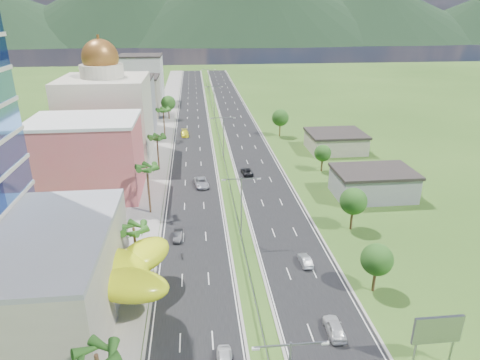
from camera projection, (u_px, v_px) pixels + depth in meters
name	position (u px, v px, depth m)	size (l,w,h in m)	color
ground	(249.00, 276.00, 59.99)	(500.00, 500.00, 0.00)	#2D5119
road_left	(193.00, 122.00, 142.37)	(11.00, 260.00, 0.04)	black
road_right	(238.00, 121.00, 143.85)	(11.00, 260.00, 0.04)	black
sidewalk_left	(164.00, 123.00, 141.42)	(7.00, 260.00, 0.12)	gray
median_guardrail	(218.00, 134.00, 126.25)	(0.10, 216.06, 0.76)	gray
streetlight_median_b	(241.00, 203.00, 66.73)	(6.04, 0.25, 11.00)	gray
streetlight_median_c	(223.00, 134.00, 103.67)	(6.04, 0.25, 11.00)	gray
streetlight_median_d	(214.00, 99.00, 145.23)	(6.04, 0.25, 11.00)	gray
streetlight_median_e	(209.00, 79.00, 186.80)	(6.04, 0.25, 11.00)	gray
lime_canopy	(92.00, 271.00, 52.47)	(18.00, 15.00, 7.40)	#C9D715
pink_shophouse	(88.00, 159.00, 84.01)	(20.00, 15.00, 15.00)	#D6585E
domed_building	(107.00, 114.00, 103.82)	(20.00, 20.00, 28.70)	beige
midrise_grey	(127.00, 106.00, 128.25)	(16.00, 15.00, 16.00)	gray
midrise_beige	(136.00, 97.00, 149.13)	(16.00, 15.00, 13.00)	#9E9582
midrise_white	(142.00, 80.00, 169.45)	(16.00, 15.00, 18.00)	silver
billboard	(437.00, 331.00, 43.40)	(5.20, 0.35, 6.20)	gray
shed_near	(373.00, 185.00, 84.91)	(15.00, 10.00, 5.00)	gray
shed_far	(335.00, 142.00, 112.93)	(14.00, 12.00, 4.40)	#9E9582
palm_tree_a	(97.00, 359.00, 35.17)	(3.60, 3.60, 9.10)	#47301C
palm_tree_b	(134.00, 231.00, 57.69)	(3.60, 3.60, 8.10)	#47301C
palm_tree_c	(147.00, 170.00, 75.63)	(3.60, 3.60, 9.60)	#47301C
palm_tree_d	(157.00, 139.00, 97.23)	(3.60, 3.60, 8.60)	#47301C
palm_tree_e	(163.00, 111.00, 120.04)	(3.60, 3.60, 9.40)	#47301C
leafy_tree_lfar	(168.00, 103.00, 144.14)	(4.90, 4.90, 8.05)	#47301C
leafy_tree_ra	(377.00, 260.00, 55.18)	(4.20, 4.20, 6.90)	#47301C
leafy_tree_rb	(353.00, 201.00, 71.03)	(4.55, 4.55, 7.47)	#47301C
leafy_tree_rc	(323.00, 153.00, 97.48)	(3.85, 3.85, 6.33)	#47301C
leafy_tree_rd	(280.00, 118.00, 124.35)	(4.90, 4.90, 8.05)	#47301C
mountain_ridge	(252.00, 43.00, 481.54)	(860.00, 140.00, 90.00)	black
car_dark_left	(178.00, 236.00, 69.38)	(1.35, 3.86, 1.27)	black
car_silver_mid_left	(201.00, 182.00, 90.34)	(2.65, 5.75, 1.60)	#A5A6AD
car_yellow_far_left	(185.00, 133.00, 126.36)	(2.19, 5.39, 1.56)	yellow
car_white_near_right	(334.00, 328.00, 49.09)	(1.87, 4.66, 1.59)	silver
car_silver_right	(305.00, 260.00, 62.56)	(1.37, 3.93, 1.29)	#999DA0
car_dark_far_right	(247.00, 171.00, 96.85)	(2.22, 4.81, 1.34)	black
motorcycle	(182.00, 255.00, 64.19)	(0.52, 1.73, 1.11)	black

